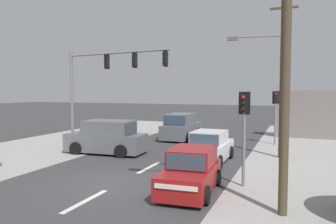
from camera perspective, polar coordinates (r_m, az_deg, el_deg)
The scene contains 14 objects.
ground_plane at distance 12.99m, azimuth -8.94°, elevation -12.38°, with size 140.00×140.00×0.00m, color #3A3A3D.
lane_dash_near at distance 11.38m, azimuth -14.18°, elevation -14.78°, with size 0.20×2.40×0.01m, color silver.
lane_dash_mid at distance 15.56m, azimuth -3.31°, elevation -9.60°, with size 0.20×2.40×0.01m, color silver.
lane_dash_far at distance 20.12m, azimuth 2.65°, elevation -6.53°, with size 0.20×2.40×0.01m, color silver.
kerb_left_verge at distance 21.21m, azimuth -23.62°, elevation -6.29°, with size 8.00×40.00×0.02m, color #A39E99.
utility_pole_foreground_right at distance 9.93m, azimuth 19.20°, elevation 13.65°, with size 3.77×0.68×9.96m.
utility_pole_midground_right at distance 18.32m, azimuth 18.87°, elevation 7.46°, with size 3.77×0.64×8.98m.
traffic_signal_mast at distance 19.39m, azimuth -11.36°, elevation 5.92°, with size 6.85×1.07×6.00m.
pedestal_signal_right_kerb at distance 12.41m, azimuth 13.11°, elevation -1.81°, with size 0.44×0.31×3.56m.
pedestal_signal_far_median at distance 22.65m, azimuth 18.22°, elevation 0.59°, with size 0.44×0.31×3.56m.
sedan_receding_far at distance 16.73m, azimuth 7.14°, elevation -6.24°, with size 1.95×4.27×1.56m.
suv_oncoming_mid at distance 24.34m, azimuth 2.32°, elevation -2.64°, with size 2.09×4.55×1.90m.
suv_crossing_left at distance 19.09m, azimuth -10.60°, elevation -4.48°, with size 4.63×2.25×1.90m.
hatchback_kerbside_parked at distance 11.89m, azimuth 4.00°, elevation -10.36°, with size 1.94×3.72×1.53m.
Camera 1 is at (6.30, -10.77, 3.61)m, focal length 35.00 mm.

